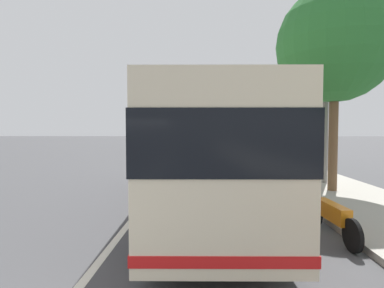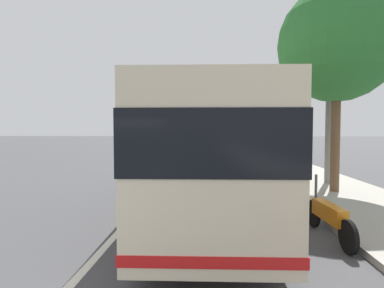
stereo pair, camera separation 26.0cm
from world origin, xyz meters
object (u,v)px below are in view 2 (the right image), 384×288
Objects in this scene: car_oncoming at (173,143)px; motorcycle_mid_row at (329,216)px; roadside_tree_mid_block at (337,44)px; motorcycle_nearest_curb at (279,189)px; utility_pole at (329,106)px; car_far_distant at (184,140)px; car_behind_bus at (169,146)px; coach_bus at (206,148)px; roadside_tree_far_block at (286,107)px.

motorcycle_mid_row is at bearing 11.56° from car_oncoming.
car_oncoming is at bearing 19.31° from roadside_tree_mid_block.
motorcycle_mid_row is 6.86m from roadside_tree_mid_block.
motorcycle_nearest_curb reaches higher than motorcycle_mid_row.
car_far_distant is at bearing 14.33° from utility_pole.
motorcycle_nearest_curb is at bearing 20.54° from car_behind_bus.
motorcycle_nearest_curb is (2.99, 0.38, 0.01)m from motorcycle_mid_row.
roadside_tree_far_block reaches higher than coach_bus.
motorcycle_mid_row is 0.55× the size of car_far_distant.
coach_bus is 2.59× the size of car_oncoming.
utility_pole is (-18.64, -9.01, 2.59)m from car_behind_bus.
motorcycle_mid_row is 25.77m from car_behind_bus.
car_far_distant reaches higher than car_behind_bus.
car_behind_bus is at bearing 0.60° from car_oncoming.
motorcycle_nearest_curb is at bearing 140.64° from utility_pole.
car_far_distant is at bearing 5.17° from motorcycle_mid_row.
motorcycle_nearest_curb is at bearing 3.33° from motorcycle_mid_row.
car_oncoming is at bearing 33.32° from roadside_tree_far_block.
roadside_tree_mid_block is 2.69m from utility_pole.
car_oncoming is at bearing -5.98° from car_far_distant.
roadside_tree_far_block is (12.06, -3.05, 3.42)m from motorcycle_nearest_curb.
roadside_tree_mid_block is (-36.37, -8.46, 4.54)m from car_far_distant.
motorcycle_mid_row is at bearing -137.08° from coach_bus.
roadside_tree_far_block reaches higher than car_behind_bus.
car_behind_bus is (-4.76, -0.18, -0.05)m from car_oncoming.
coach_bus is 27.30m from car_oncoming.
coach_bus is at bearing 14.82° from car_behind_bus.
roadside_tree_far_block is at bearing 31.75° from car_oncoming.
roadside_tree_mid_block is at bearing -54.24° from motorcycle_nearest_curb.
roadside_tree_mid_block is at bearing 175.75° from roadside_tree_far_block.
car_behind_bus is at bearing -4.83° from car_far_distant.
car_far_distant is (40.88, 6.58, 0.27)m from motorcycle_mid_row.
car_behind_bus is 0.63× the size of roadside_tree_mid_block.
utility_pole reaches higher than motorcycle_nearest_curb.
roadside_tree_mid_block reaches higher than utility_pole.
car_behind_bus is 22.59m from roadside_tree_mid_block.
roadside_tree_mid_block is at bearing -26.68° from motorcycle_mid_row.
motorcycle_mid_row is 3.01m from motorcycle_nearest_curb.
car_behind_bus reaches higher than motorcycle_nearest_curb.
motorcycle_nearest_curb is 12.90m from roadside_tree_far_block.
roadside_tree_far_block is at bearing -14.03° from motorcycle_mid_row.
coach_bus is at bearing 125.83° from utility_pole.
motorcycle_nearest_curb is 22.79m from car_behind_bus.
coach_bus is 4.84× the size of motorcycle_mid_row.
coach_bus is 2.61m from motorcycle_nearest_curb.
roadside_tree_mid_block is at bearing 8.84° from car_far_distant.
utility_pole is at bearing -55.73° from coach_bus.
car_oncoming is 1.02× the size of car_far_distant.
utility_pole is (-23.40, -9.19, 2.54)m from car_oncoming.
motorcycle_nearest_curb is 0.51× the size of car_behind_bus.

